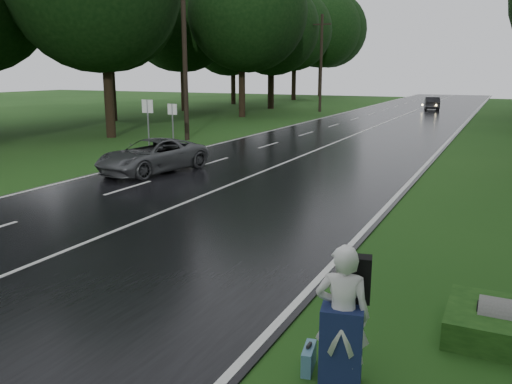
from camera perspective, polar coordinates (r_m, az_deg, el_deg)
road at (r=28.09m, az=6.96°, el=4.67°), size 12.00×140.00×0.04m
lane_center at (r=28.08m, az=6.96°, el=4.72°), size 0.12×140.00×0.01m
grey_car at (r=21.73m, az=-11.23°, el=3.90°), size 3.11×5.15×1.34m
far_car at (r=58.86m, az=18.59°, el=9.13°), size 2.13×4.26×1.34m
hitchhiker at (r=7.11m, az=9.42°, el=-13.65°), size 0.79×0.74×1.96m
suitcase at (r=7.69m, az=5.76°, el=-17.57°), size 0.23×0.50×0.35m
utility_pole_mid at (r=32.03m, az=-7.49°, el=5.65°), size 1.80×0.28×10.74m
utility_pole_far at (r=54.13m, az=6.94°, el=8.66°), size 1.80×0.28×9.43m
road_sign_a at (r=26.89m, az=-11.50°, el=4.08°), size 0.65×0.10×2.69m
road_sign_b at (r=28.58m, az=-8.95°, el=4.71°), size 0.57×0.10×2.37m
tree_left_d at (r=34.22m, az=-15.45°, el=5.76°), size 9.94×9.94×15.53m
tree_left_e at (r=47.71m, az=-1.52°, el=8.17°), size 9.92×9.92×15.50m
tree_left_f at (r=58.18m, az=1.61°, el=9.05°), size 9.11×9.11×14.24m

